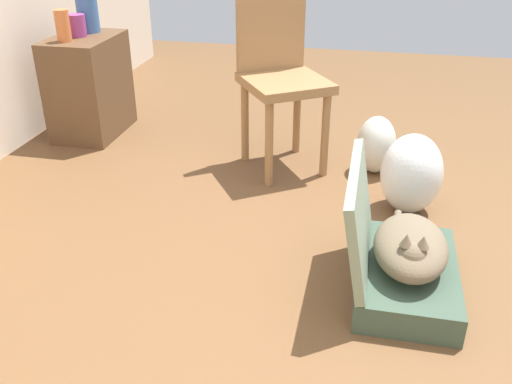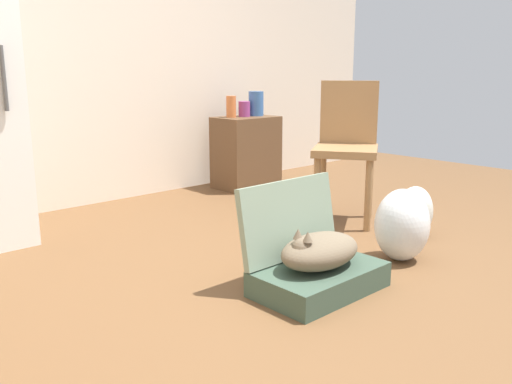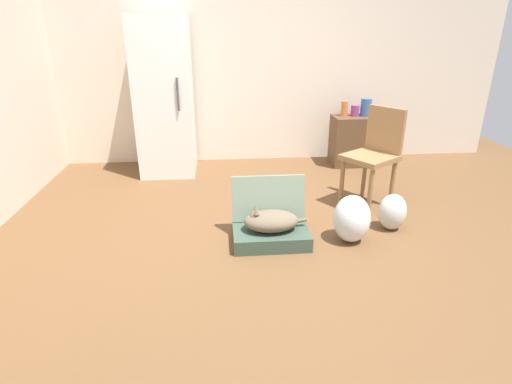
# 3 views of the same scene
# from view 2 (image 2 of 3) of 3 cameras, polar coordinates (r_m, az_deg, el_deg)

# --- Properties ---
(ground_plane) EXTENTS (7.68, 7.68, 0.00)m
(ground_plane) POSITION_cam_2_polar(r_m,az_deg,el_deg) (2.74, 5.28, -9.35)
(ground_plane) COLOR brown
(ground_plane) RESTS_ON ground
(wall_back) EXTENTS (6.40, 0.15, 2.60)m
(wall_back) POSITION_cam_2_polar(r_m,az_deg,el_deg) (4.38, -17.76, 15.78)
(wall_back) COLOR beige
(wall_back) RESTS_ON ground
(suitcase_base) EXTENTS (0.62, 0.38, 0.12)m
(suitcase_base) POSITION_cam_2_polar(r_m,az_deg,el_deg) (2.61, 6.66, -9.08)
(suitcase_base) COLOR #384C3D
(suitcase_base) RESTS_ON ground
(suitcase_lid) EXTENTS (0.62, 0.10, 0.38)m
(suitcase_lid) POSITION_cam_2_polar(r_m,az_deg,el_deg) (2.66, 3.49, -2.87)
(suitcase_lid) COLOR gray
(suitcase_lid) RESTS_ON suitcase_base
(cat) EXTENTS (0.52, 0.28, 0.21)m
(cat) POSITION_cam_2_polar(r_m,az_deg,el_deg) (2.56, 6.65, -6.15)
(cat) COLOR brown
(cat) RESTS_ON suitcase_base
(plastic_bag_white) EXTENTS (0.30, 0.30, 0.40)m
(plastic_bag_white) POSITION_cam_2_polar(r_m,az_deg,el_deg) (3.06, 15.10, -3.37)
(plastic_bag_white) COLOR silver
(plastic_bag_white) RESTS_ON ground
(plastic_bag_clear) EXTENTS (0.24, 0.22, 0.32)m
(plastic_bag_clear) POSITION_cam_2_polar(r_m,az_deg,el_deg) (3.50, 16.33, -2.04)
(plastic_bag_clear) COLOR silver
(plastic_bag_clear) RESTS_ON ground
(side_table) EXTENTS (0.53, 0.37, 0.62)m
(side_table) POSITION_cam_2_polar(r_m,az_deg,el_deg) (4.79, -1.04, 4.20)
(side_table) COLOR brown
(side_table) RESTS_ON ground
(vase_tall) EXTENTS (0.08, 0.08, 0.18)m
(vase_tall) POSITION_cam_2_polar(r_m,az_deg,el_deg) (4.69, -2.63, 8.96)
(vase_tall) COLOR #CC6B38
(vase_tall) RESTS_ON side_table
(vase_short) EXTENTS (0.13, 0.13, 0.21)m
(vase_short) POSITION_cam_2_polar(r_m,az_deg,el_deg) (4.84, 0.01, 9.28)
(vase_short) COLOR #38609E
(vase_short) RESTS_ON side_table
(vase_round) EXTENTS (0.10, 0.10, 0.13)m
(vase_round) POSITION_cam_2_polar(r_m,az_deg,el_deg) (4.76, -1.24, 8.72)
(vase_round) COLOR #8C387A
(vase_round) RESTS_ON side_table
(chair) EXTENTS (0.60, 0.59, 0.95)m
(chair) POSITION_cam_2_polar(r_m,az_deg,el_deg) (3.74, 9.50, 4.98)
(chair) COLOR olive
(chair) RESTS_ON ground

